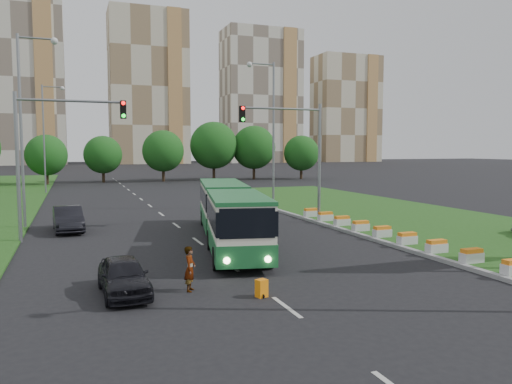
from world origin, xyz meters
name	(u,v)px	position (x,y,z in m)	size (l,w,h in m)	color
ground	(294,260)	(0.00, 0.00, 0.00)	(360.00, 360.00, 0.00)	black
grass_median	(418,220)	(13.00, 8.00, 0.07)	(14.00, 60.00, 0.15)	#214D16
median_kerb	(328,225)	(6.05, 8.00, 0.09)	(0.30, 60.00, 0.18)	gray
lane_markings	(157,211)	(-3.00, 20.00, 0.00)	(0.20, 100.00, 0.01)	#B2B3AB
flower_planters	(394,235)	(6.70, 1.90, 0.45)	(1.10, 20.30, 0.60)	silver
traffic_mast_median	(298,144)	(4.78, 10.00, 5.35)	(5.76, 0.32, 8.00)	gray
traffic_mast_left	(50,142)	(-10.38, 9.00, 5.35)	(5.76, 0.32, 8.00)	gray
street_lamps	(181,132)	(-3.00, 10.00, 6.00)	(36.00, 60.00, 12.00)	gray
tree_line	(205,152)	(10.00, 55.00, 4.50)	(120.00, 8.00, 9.00)	#164612
apartment_tower_cwest	(16,79)	(-25.00, 150.00, 26.00)	(28.00, 15.00, 52.00)	beige
apartment_tower_ceast	(148,88)	(15.00, 150.00, 25.00)	(25.00, 15.00, 50.00)	beige
apartment_tower_east	(261,97)	(55.00, 150.00, 23.50)	(27.00, 15.00, 47.00)	beige
midrise_east	(346,109)	(90.00, 150.00, 20.00)	(24.00, 14.00, 40.00)	beige
articulated_bus	(226,212)	(-1.58, 5.47, 1.58)	(2.44, 15.64, 2.58)	silver
car_left_near	(124,276)	(-7.72, -2.80, 0.65)	(1.54, 3.83, 1.30)	black
car_left_far	(68,219)	(-9.63, 11.96, 0.76)	(1.60, 4.59, 1.51)	black
pedestrian	(190,269)	(-5.48, -3.17, 0.80)	(0.58, 0.38, 1.60)	gray
shopping_trolley	(262,288)	(-3.36, -4.72, 0.30)	(0.35, 0.37, 0.61)	orange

